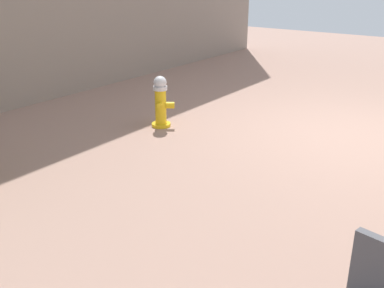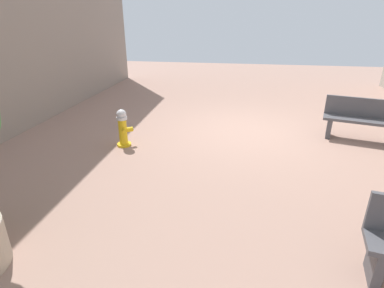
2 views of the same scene
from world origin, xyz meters
The scene contains 2 objects.
ground_plane centered at (0.00, 0.00, 0.00)m, with size 23.40×23.40×0.00m, color #9E7A6B.
fire_hydrant centered at (2.63, 1.34, 0.41)m, with size 0.36×0.38×0.82m.
Camera 1 is at (-1.82, 6.56, 2.35)m, focal length 41.60 mm.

